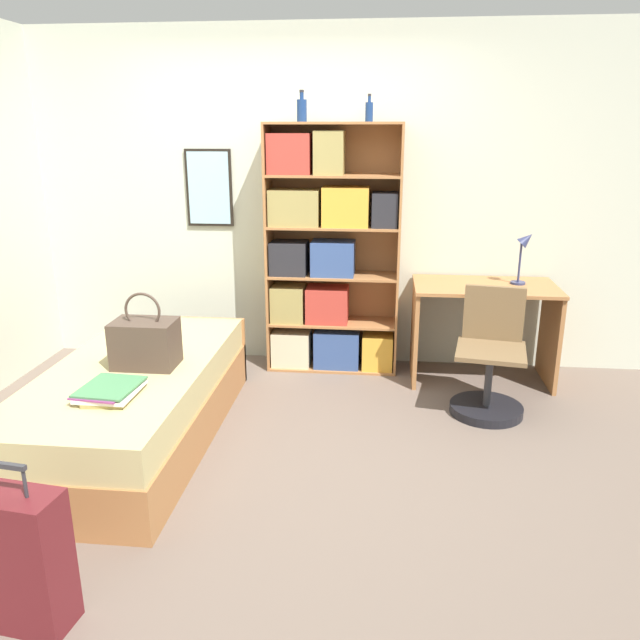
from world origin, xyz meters
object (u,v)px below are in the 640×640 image
bottle_green (302,110)px  desk_lamp (525,248)px  bookcase (324,259)px  bottle_brown (369,111)px  handbag (145,343)px  desk (483,316)px  bed (135,402)px  suitcase (8,558)px  desk_chair (489,375)px  book_stack_on_bed (110,391)px

bottle_green → desk_lamp: bearing=-1.9°
desk_lamp → bookcase: bearing=177.0°
bookcase → bottle_brown: 1.13m
handbag → desk: size_ratio=0.43×
bottle_green → handbag: bearing=-119.9°
bed → suitcase: bearing=-86.1°
handbag → desk: handbag is taller
bottle_brown → desk_lamp: 1.50m
desk_lamp → desk_chair: desk_lamp is taller
book_stack_on_bed → bottle_brown: bottle_brown is taller
desk_lamp → desk_chair: bearing=-114.8°
suitcase → bookcase: bearing=71.8°
desk_lamp → suitcase: bearing=-131.1°
book_stack_on_bed → desk_lamp: size_ratio=0.95×
bottle_green → desk_chair: 2.28m
book_stack_on_bed → desk_chair: size_ratio=0.46×
suitcase → bottle_green: size_ratio=3.22×
bottle_brown → desk_chair: (0.87, -0.74, -1.70)m
desk_lamp → desk_chair: size_ratio=0.48×
bottle_green → bottle_brown: size_ratio=1.14×
bottle_green → book_stack_on_bed: bearing=-114.0°
bookcase → desk: bearing=-6.2°
handbag → desk: bearing=29.8°
suitcase → bottle_brown: (1.25, 2.87, 1.68)m
bed → bookcase: 1.80m
bottle_brown → desk_lamp: size_ratio=0.47×
bookcase → bottle_green: size_ratio=8.70×
desk_chair → bottle_green: bearing=153.1°
handbag → bottle_brown: bottle_brown is taller
desk_lamp → desk_chair: 1.02m
bed → suitcase: suitcase is taller
desk_lamp → bottle_green: bearing=178.1°
bookcase → desk_chair: (1.18, -0.71, -0.62)m
desk → bottle_green: bearing=175.5°
suitcase → bottle_brown: bearing=66.4°
bottle_green → bottle_brown: (0.48, 0.05, -0.01)m
bottle_green → desk: 2.01m
bookcase → bed: bearing=-127.8°
suitcase → desk_chair: 3.00m
book_stack_on_bed → desk_chair: 2.42m
suitcase → bottle_green: 3.37m
bed → bookcase: bookcase is taller
handbag → bottle_green: 2.04m
bookcase → desk_chair: bookcase is taller
bottle_green → desk_lamp: 1.90m
desk → desk_chair: 0.62m
handbag → suitcase: handbag is taller
bed → bookcase: (1.03, 1.33, 0.64)m
bed → handbag: bearing=-13.2°
suitcase → desk: desk is taller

